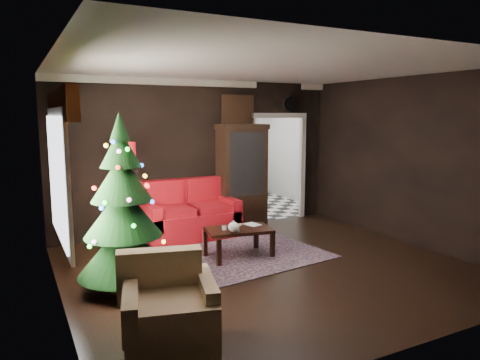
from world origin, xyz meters
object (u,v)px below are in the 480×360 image
christmas_tree (123,207)px  wall_clock (290,104)px  floor_lamp (128,199)px  teapot (233,227)px  coffee_table (239,242)px  kitchen_table (238,194)px  armchair (170,305)px  curio_cabinet (242,179)px  loveseat (190,209)px

christmas_tree → wall_clock: (3.95, 2.31, 1.33)m
floor_lamp → teapot: floor_lamp is taller
coffee_table → kitchen_table: size_ratio=1.30×
christmas_tree → wall_clock: bearing=30.3°
floor_lamp → coffee_table: floor_lamp is taller
armchair → coffee_table: 2.85m
armchair → kitchen_table: 6.25m
kitchen_table → wall_clock: bearing=-66.3°
armchair → kitchen_table: armchair is taller
floor_lamp → kitchen_table: (2.95, 1.93, -0.45)m
christmas_tree → teapot: bearing=10.6°
kitchen_table → curio_cabinet: bearing=-114.4°
armchair → wall_clock: (3.93, 4.00, 1.92)m
floor_lamp → christmas_tree: bearing=-105.5°
christmas_tree → armchair: bearing=-89.2°
curio_cabinet → christmas_tree: (-2.75, -2.13, 0.10)m
christmas_tree → wall_clock: wall_clock is taller
loveseat → wall_clock: size_ratio=5.31×
christmas_tree → coffee_table: (1.84, 0.49, -0.82)m
curio_cabinet → teapot: bearing=-120.9°
teapot → wall_clock: 3.55m
armchair → teapot: size_ratio=4.80×
loveseat → curio_cabinet: 1.25m
armchair → wall_clock: size_ratio=2.70×
teapot → coffee_table: bearing=45.5°
coffee_table → curio_cabinet: bearing=60.9°
curio_cabinet → kitchen_table: 1.67m
armchair → coffee_table: (1.82, 2.19, -0.23)m
curio_cabinet → kitchen_table: bearing=65.6°
wall_clock → teapot: bearing=-138.9°
coffee_table → floor_lamp: bearing=140.8°
floor_lamp → teapot: bearing=-47.4°
armchair → kitchen_table: bearing=71.7°
loveseat → curio_cabinet: size_ratio=0.89×
christmas_tree → coffee_table: size_ratio=2.21×
kitchen_table → floor_lamp: bearing=-146.9°
loveseat → coffee_table: loveseat is taller
floor_lamp → christmas_tree: (-0.45, -1.63, 0.22)m
christmas_tree → wall_clock: 4.77m
floor_lamp → christmas_tree: 1.70m
curio_cabinet → christmas_tree: size_ratio=0.88×
loveseat → floor_lamp: 1.23m
teapot → wall_clock: bearing=41.1°
wall_clock → kitchen_table: size_ratio=0.43×
kitchen_table → armchair: bearing=-122.8°
loveseat → coffee_table: (0.24, -1.41, -0.27)m
loveseat → curio_cabinet: bearing=10.8°
curio_cabinet → christmas_tree: christmas_tree is taller
curio_cabinet → kitchen_table: size_ratio=2.53×
coffee_table → teapot: bearing=-134.5°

